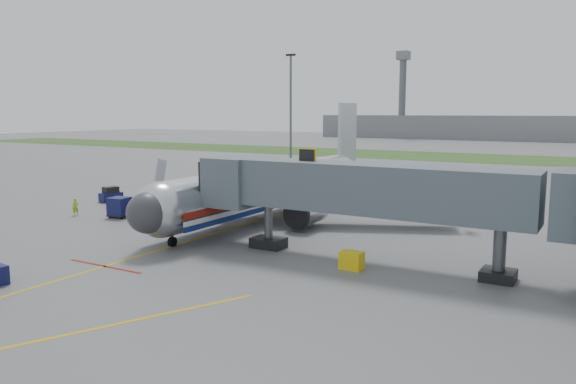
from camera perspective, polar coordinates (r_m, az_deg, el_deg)
The scene contains 15 objects.
ground at distance 38.51m, azimuth -13.65°, elevation -5.96°, with size 400.00×400.00×0.00m, color #565659.
grass_strip at distance 119.96m, azimuth 17.76°, elevation 3.36°, with size 300.00×25.00×0.01m, color #2D4C1E.
apron_markings at distance 33.80m, azimuth -22.48°, elevation -8.34°, with size 21.52×50.00×0.01m.
airliner at distance 49.88m, azimuth -1.51°, elevation 0.56°, with size 32.10×35.67×10.25m.
jet_bridge at distance 34.71m, azimuth 7.58°, elevation 0.19°, with size 25.30×4.00×6.90m.
light_mast_left at distance 111.84m, azimuth 0.28°, elevation 8.95°, with size 2.00×0.44×20.40m.
distant_terminal at distance 200.07m, azimuth 20.12°, elevation 6.17°, with size 120.00×14.00×8.00m, color slate.
control_tower at distance 202.96m, azimuth 11.56°, elevation 10.28°, with size 4.00×4.00×30.00m.
baggage_tug at distance 60.94m, azimuth -17.55°, elevation -0.29°, with size 1.66×2.44×1.56m.
baggage_cart_a at distance 51.63m, azimuth -16.74°, elevation -1.48°, with size 1.84×1.84×1.77m.
baggage_cart_b at distance 51.43m, azimuth -13.73°, elevation -1.50°, with size 1.89×1.89×1.61m.
baggage_cart_c at distance 53.27m, azimuth -9.03°, elevation -0.90°, with size 2.25×2.25×1.86m.
belt_loader at distance 53.21m, azimuth -10.07°, elevation -1.31°, with size 2.68×5.13×2.42m.
ground_power_cart at distance 33.60m, azimuth 6.48°, elevation -6.93°, with size 1.37×0.94×1.06m.
ramp_worker at distance 53.83m, azimuth -20.79°, elevation -1.43°, with size 0.56×0.37×1.53m, color #8FC617.
Camera 1 is at (26.16, -26.70, 9.24)m, focal length 35.00 mm.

